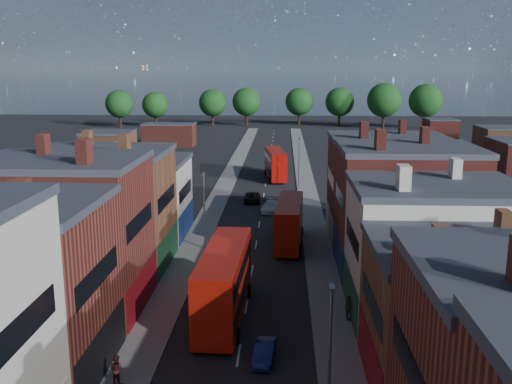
# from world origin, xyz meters

# --- Properties ---
(pavement_west) EXTENTS (3.00, 200.00, 0.12)m
(pavement_west) POSITION_xyz_m (-6.50, 50.00, 0.06)
(pavement_west) COLOR gray
(pavement_west) RESTS_ON ground
(pavement_east) EXTENTS (3.00, 200.00, 0.12)m
(pavement_east) POSITION_xyz_m (6.50, 50.00, 0.06)
(pavement_east) COLOR gray
(pavement_east) RESTS_ON ground
(lamp_post_1) EXTENTS (0.25, 0.70, 8.12)m
(lamp_post_1) POSITION_xyz_m (5.20, 0.00, 4.70)
(lamp_post_1) COLOR slate
(lamp_post_1) RESTS_ON ground
(lamp_post_2) EXTENTS (0.25, 0.70, 8.12)m
(lamp_post_2) POSITION_xyz_m (-5.20, 30.00, 4.70)
(lamp_post_2) COLOR slate
(lamp_post_2) RESTS_ON ground
(lamp_post_3) EXTENTS (0.25, 0.70, 8.12)m
(lamp_post_3) POSITION_xyz_m (5.20, 60.00, 4.70)
(lamp_post_3) COLOR slate
(lamp_post_3) RESTS_ON ground
(bus_0) EXTENTS (3.49, 12.51, 5.36)m
(bus_0) POSITION_xyz_m (-1.50, 13.70, 2.89)
(bus_0) COLOR red
(bus_0) RESTS_ON ground
(bus_1) EXTENTS (3.30, 11.05, 4.71)m
(bus_1) POSITION_xyz_m (3.50, 32.12, 2.54)
(bus_1) COLOR #AB1909
(bus_1) RESTS_ON ground
(bus_2) EXTENTS (4.04, 11.53, 4.88)m
(bus_2) POSITION_xyz_m (1.50, 69.01, 2.63)
(bus_2) COLOR #9E0C06
(bus_2) RESTS_ON ground
(car_1) EXTENTS (1.57, 3.68, 1.18)m
(car_1) POSITION_xyz_m (1.70, 7.44, 0.59)
(car_1) COLOR navy
(car_1) RESTS_ON ground
(car_2) EXTENTS (2.30, 4.79, 1.32)m
(car_2) POSITION_xyz_m (-1.48, 51.53, 0.66)
(car_2) COLOR black
(car_2) RESTS_ON ground
(car_3) EXTENTS (2.36, 4.91, 1.38)m
(car_3) POSITION_xyz_m (1.20, 46.34, 0.69)
(car_3) COLOR silver
(car_3) RESTS_ON ground
(ped_1) EXTENTS (0.99, 0.79, 1.80)m
(ped_1) POSITION_xyz_m (-6.92, 4.13, 1.02)
(ped_1) COLOR #471D1C
(ped_1) RESTS_ON pavement_west
(ped_3) EXTENTS (0.66, 1.17, 1.90)m
(ped_3) POSITION_xyz_m (7.70, 13.58, 1.07)
(ped_3) COLOR #555049
(ped_3) RESTS_ON pavement_east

